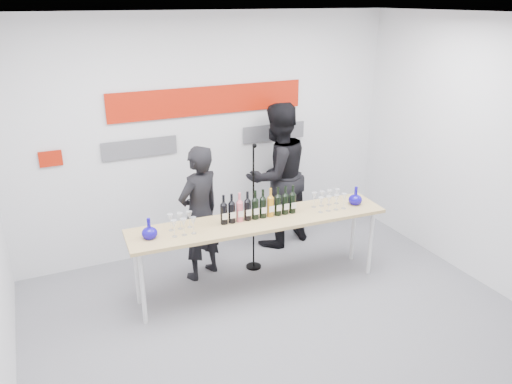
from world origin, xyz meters
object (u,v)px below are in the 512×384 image
mic_stand (254,232)px  tasting_table (260,225)px  presenter_left (200,213)px  presenter_right (277,176)px

mic_stand → tasting_table: bearing=-106.3°
presenter_left → presenter_right: 1.29m
presenter_left → presenter_right: bearing=174.1°
presenter_right → mic_stand: (-0.57, -0.52, -0.47)m
tasting_table → presenter_left: presenter_left is taller
mic_stand → presenter_left: bearing=170.6°
presenter_left → presenter_right: (1.21, 0.41, 0.15)m
tasting_table → presenter_left: bearing=136.0°
tasting_table → presenter_right: (0.70, 0.96, 0.16)m
presenter_right → tasting_table: bearing=41.4°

